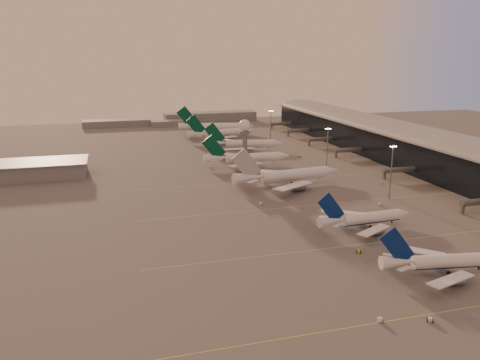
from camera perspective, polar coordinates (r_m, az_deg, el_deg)
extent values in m
plane|color=#525050|center=(153.54, 11.41, -9.70)|extent=(700.00, 700.00, 0.00)
cube|color=gold|center=(176.00, 18.76, -6.95)|extent=(180.00, 0.25, 0.02)
cube|color=gold|center=(212.19, 12.02, -2.73)|extent=(180.00, 0.25, 0.02)
cube|color=gold|center=(251.25, 7.33, 0.25)|extent=(180.00, 0.25, 0.02)
cube|color=gold|center=(296.63, 3.61, 2.61)|extent=(180.00, 0.25, 0.02)
cube|color=black|center=(296.00, 20.72, 3.42)|extent=(36.00, 360.00, 18.00)
cylinder|color=gray|center=(294.49, 20.88, 5.13)|extent=(10.08, 360.00, 10.08)
cube|color=gray|center=(294.45, 20.88, 5.17)|extent=(40.00, 362.00, 0.80)
cube|color=slate|center=(213.59, 25.50, -3.17)|extent=(1.20, 1.20, 4.40)
cylinder|color=slate|center=(262.95, 19.08, 1.21)|extent=(22.00, 2.80, 2.80)
cube|color=slate|center=(258.02, 17.20, 0.58)|extent=(1.20, 1.20, 4.40)
cylinder|color=slate|center=(309.45, 13.28, 3.61)|extent=(22.00, 2.80, 2.80)
cube|color=slate|center=(305.26, 11.60, 3.11)|extent=(1.20, 1.20, 4.40)
cylinder|color=slate|center=(346.17, 9.96, 4.96)|extent=(22.00, 2.80, 2.80)
cube|color=slate|center=(342.44, 8.43, 4.52)|extent=(1.20, 1.20, 4.40)
cylinder|color=slate|center=(383.98, 7.28, 6.03)|extent=(22.00, 2.80, 2.80)
cube|color=slate|center=(380.61, 5.88, 5.65)|extent=(1.20, 1.20, 4.40)
cylinder|color=slate|center=(420.73, 5.18, 6.87)|extent=(22.00, 2.80, 2.80)
cube|color=slate|center=(417.66, 3.88, 6.52)|extent=(1.20, 1.20, 4.40)
cube|color=slate|center=(275.66, -26.54, 0.94)|extent=(80.00, 25.00, 8.00)
cube|color=gray|center=(274.79, -26.64, 1.79)|extent=(82.00, 27.00, 0.60)
cylinder|color=slate|center=(258.95, 0.58, 3.31)|extent=(2.60, 2.60, 22.00)
cylinder|color=slate|center=(256.87, 0.59, 5.82)|extent=(5.20, 5.20, 1.20)
sphere|color=white|center=(256.28, 0.59, 6.68)|extent=(6.40, 6.40, 6.40)
cylinder|color=slate|center=(255.77, 0.59, 7.50)|extent=(0.16, 0.16, 2.00)
cylinder|color=slate|center=(221.36, 17.95, 0.95)|extent=(0.56, 0.56, 25.00)
cube|color=slate|center=(218.91, 18.20, 4.00)|extent=(3.60, 0.25, 0.25)
sphere|color=#FFEABF|center=(218.16, 17.86, 3.89)|extent=(0.56, 0.56, 0.56)
sphere|color=#FFEABF|center=(218.71, 18.08, 3.89)|extent=(0.56, 0.56, 0.56)
sphere|color=#FFEABF|center=(219.26, 18.30, 3.90)|extent=(0.56, 0.56, 0.56)
sphere|color=#FFEABF|center=(219.81, 18.52, 3.91)|extent=(0.56, 0.56, 0.56)
cylinder|color=slate|center=(265.51, 10.58, 3.67)|extent=(0.56, 0.56, 25.00)
cube|color=slate|center=(263.47, 10.71, 6.23)|extent=(3.60, 0.25, 0.25)
sphere|color=#FFEABF|center=(262.88, 10.41, 6.14)|extent=(0.56, 0.56, 0.56)
sphere|color=#FFEABF|center=(263.31, 10.60, 6.15)|extent=(0.56, 0.56, 0.56)
sphere|color=#FFEABF|center=(263.75, 10.80, 6.15)|extent=(0.56, 0.56, 0.56)
sphere|color=#FFEABF|center=(264.19, 11.00, 6.16)|extent=(0.56, 0.56, 0.56)
cylinder|color=slate|center=(346.68, 3.77, 6.50)|extent=(0.56, 0.56, 25.00)
cube|color=slate|center=(345.13, 3.80, 8.47)|extent=(3.60, 0.25, 0.25)
sphere|color=#FFEABF|center=(344.68, 3.56, 8.40)|extent=(0.56, 0.56, 0.56)
sphere|color=#FFEABF|center=(345.01, 3.72, 8.41)|extent=(0.56, 0.56, 0.56)
sphere|color=#FFEABF|center=(345.34, 3.88, 8.41)|extent=(0.56, 0.56, 0.56)
sphere|color=#FFEABF|center=(345.67, 4.04, 8.41)|extent=(0.56, 0.56, 0.56)
cube|color=slate|center=(447.74, -14.80, 6.73)|extent=(60.00, 18.00, 6.00)
cube|color=slate|center=(467.28, -3.66, 7.70)|extent=(90.00, 20.00, 9.00)
cube|color=slate|center=(441.37, -8.23, 6.89)|extent=(40.00, 15.00, 5.00)
cylinder|color=white|center=(155.41, 24.35, -9.15)|extent=(24.36, 7.78, 4.09)
cylinder|color=navy|center=(155.77, 24.32, -9.46)|extent=(23.70, 6.57, 2.94)
cone|color=white|center=(147.43, 18.59, -9.66)|extent=(10.58, 5.61, 4.09)
cube|color=white|center=(145.03, 24.31, -11.20)|extent=(17.73, 9.47, 1.29)
cylinder|color=slate|center=(149.08, 24.75, -11.32)|extent=(5.00, 3.35, 2.66)
cube|color=slate|center=(148.60, 24.80, -10.92)|extent=(0.36, 0.32, 1.64)
cube|color=white|center=(160.89, 20.69, -8.22)|extent=(16.30, 13.66, 1.29)
cylinder|color=slate|center=(161.02, 21.95, -9.05)|extent=(5.00, 3.35, 2.66)
cube|color=slate|center=(160.58, 21.99, -8.67)|extent=(0.36, 0.32, 1.64)
cube|color=navy|center=(145.26, 18.57, -7.86)|extent=(11.14, 2.12, 12.18)
cube|color=white|center=(143.63, 19.39, -10.36)|extent=(4.95, 3.03, 0.27)
cube|color=white|center=(151.23, 17.87, -8.92)|extent=(4.81, 4.09, 0.27)
cylinder|color=black|center=(161.23, 27.07, -9.69)|extent=(0.54, 0.54, 1.08)
cylinder|color=black|center=(157.38, 23.19, -9.81)|extent=(1.25, 0.72, 1.18)
cylinder|color=black|center=(153.71, 24.06, -10.51)|extent=(1.25, 0.72, 1.18)
cylinder|color=white|center=(184.56, 15.76, -4.57)|extent=(24.48, 5.47, 4.14)
cylinder|color=navy|center=(184.87, 15.74, -4.85)|extent=(23.93, 4.29, 2.98)
cone|color=white|center=(192.88, 19.33, -4.02)|extent=(4.92, 4.39, 4.14)
cone|color=white|center=(175.55, 11.09, -5.11)|extent=(10.40, 4.69, 4.14)
cube|color=white|center=(173.75, 15.99, -6.08)|extent=(17.14, 12.58, 1.30)
cylinder|color=slate|center=(177.86, 16.30, -6.26)|extent=(4.84, 2.94, 2.69)
cube|color=slate|center=(177.45, 16.33, -5.91)|extent=(0.34, 0.29, 1.65)
cube|color=white|center=(189.69, 12.53, -4.06)|extent=(17.66, 11.07, 1.30)
cylinder|color=slate|center=(189.89, 13.64, -4.71)|extent=(4.84, 2.94, 2.69)
cube|color=slate|center=(189.51, 13.66, -4.38)|extent=(0.34, 0.29, 1.65)
cube|color=navy|center=(173.64, 11.03, -3.55)|extent=(11.35, 1.01, 12.32)
cube|color=white|center=(171.74, 11.88, -5.58)|extent=(4.96, 3.83, 0.27)
cube|color=white|center=(179.37, 10.37, -4.60)|extent=(5.02, 3.45, 0.27)
cylinder|color=black|center=(190.68, 18.00, -5.02)|extent=(0.54, 0.54, 1.09)
cylinder|color=black|center=(186.28, 14.79, -5.23)|extent=(1.23, 0.61, 1.20)
cylinder|color=black|center=(182.58, 15.61, -5.70)|extent=(1.23, 0.61, 1.20)
cylinder|color=white|center=(237.58, 6.71, 0.38)|extent=(36.56, 9.38, 5.65)
cylinder|color=white|center=(237.90, 6.71, 0.09)|extent=(35.67, 7.73, 4.07)
cone|color=white|center=(248.27, 11.12, 0.84)|extent=(7.55, 6.35, 5.65)
cone|color=white|center=(226.70, 0.99, -0.04)|extent=(15.67, 7.20, 5.65)
cube|color=white|center=(221.02, 6.52, -0.99)|extent=(24.89, 19.49, 1.68)
cylinder|color=slate|center=(226.66, 7.06, -1.20)|extent=(7.34, 4.38, 3.67)
cube|color=slate|center=(226.31, 7.07, -0.89)|extent=(0.30, 0.26, 2.26)
cube|color=white|center=(247.02, 3.26, 0.79)|extent=(26.32, 15.31, 1.68)
cylinder|color=slate|center=(246.31, 4.52, 0.18)|extent=(7.34, 4.38, 3.67)
cube|color=slate|center=(245.98, 4.53, 0.47)|extent=(0.30, 0.26, 2.26)
cube|color=#A5A8AD|center=(224.79, 0.81, 1.58)|extent=(15.61, 1.95, 16.77)
cube|color=white|center=(220.33, 1.61, -0.45)|extent=(7.33, 5.93, 0.23)
cube|color=white|center=(232.83, 0.26, 0.40)|extent=(7.48, 4.86, 0.23)
cylinder|color=black|center=(245.09, 9.53, -0.11)|extent=(0.46, 0.46, 0.91)
cylinder|color=black|center=(238.84, 5.85, -0.36)|extent=(1.04, 0.56, 1.00)
cylinder|color=black|center=(235.42, 6.29, -0.60)|extent=(1.04, 0.56, 1.00)
cylinder|color=white|center=(277.92, 1.63, 2.57)|extent=(32.48, 6.77, 5.20)
cylinder|color=white|center=(278.18, 1.63, 2.33)|extent=(31.76, 5.28, 3.75)
cone|color=white|center=(283.22, 5.41, 2.74)|extent=(6.49, 5.50, 5.20)
cone|color=white|center=(273.12, -3.03, 2.47)|extent=(13.77, 5.86, 5.20)
cube|color=white|center=(263.42, 0.68, 1.68)|extent=(23.50, 14.89, 1.54)
cylinder|color=slate|center=(267.86, 1.34, 1.43)|extent=(6.40, 3.68, 3.38)
cube|color=slate|center=(267.57, 1.35, 1.68)|extent=(0.28, 0.24, 2.08)
cube|color=white|center=(289.24, -0.56, 2.88)|extent=(22.90, 16.65, 1.54)
cylinder|color=slate|center=(287.48, 0.34, 2.37)|extent=(6.40, 3.68, 3.38)
cube|color=slate|center=(287.22, 0.34, 2.61)|extent=(0.28, 0.24, 2.08)
cube|color=#033E29|center=(271.74, -3.19, 3.74)|extent=(14.31, 1.01, 15.40)
cube|color=white|center=(267.05, -2.85, 2.21)|extent=(6.66, 4.61, 0.22)
cube|color=white|center=(279.07, -3.30, 2.76)|extent=(6.60, 5.06, 0.22)
cylinder|color=black|center=(281.86, 4.04, 2.04)|extent=(0.45, 0.45, 0.90)
cylinder|color=black|center=(279.87, 1.01, 1.99)|extent=(1.01, 0.50, 0.99)
cylinder|color=black|center=(276.14, 1.20, 1.81)|extent=(1.01, 0.50, 0.99)
cylinder|color=white|center=(321.82, 1.17, 4.29)|extent=(32.84, 12.41, 5.24)
cylinder|color=white|center=(322.04, 1.17, 4.08)|extent=(31.88, 10.83, 3.77)
cone|color=white|center=(323.64, 4.61, 4.30)|extent=(7.31, 6.52, 5.24)
cone|color=white|center=(321.05, -2.95, 4.36)|extent=(14.46, 8.17, 5.24)
cube|color=white|center=(308.18, -0.15, 3.64)|extent=(24.20, 11.39, 1.55)
cylinder|color=slate|center=(311.96, 0.55, 3.37)|extent=(6.89, 4.73, 3.41)
cube|color=slate|center=(311.71, 0.56, 3.60)|extent=(0.31, 0.28, 2.10)
cube|color=white|center=(335.00, -0.35, 4.55)|extent=(21.39, 19.60, 1.55)
cylinder|color=slate|center=(332.40, 0.36, 4.09)|extent=(6.89, 4.73, 3.41)
cube|color=slate|center=(332.17, 0.36, 4.30)|extent=(0.31, 0.28, 2.10)
cube|color=#033E29|center=(319.96, -3.08, 5.46)|extent=(14.12, 3.55, 15.51)
cube|color=white|center=(314.85, -3.00, 4.18)|extent=(6.66, 3.71, 0.23)
cube|color=white|center=(327.21, -2.98, 4.59)|extent=(6.37, 5.79, 0.23)
cylinder|color=black|center=(323.46, 3.36, 3.73)|extent=(0.45, 0.45, 0.90)
cylinder|color=black|center=(324.22, 0.69, 3.79)|extent=(1.07, 0.66, 0.99)
cylinder|color=black|center=(320.33, 0.73, 3.65)|extent=(1.07, 0.66, 0.99)
cylinder|color=white|center=(365.96, -1.65, 5.63)|extent=(35.71, 13.43, 5.70)
cylinder|color=white|center=(366.17, -1.65, 5.44)|extent=(34.67, 11.71, 4.10)
cone|color=white|center=(375.80, 1.24, 5.88)|extent=(7.94, 7.08, 5.70)
cone|color=white|center=(355.42, -5.28, 5.42)|extent=(15.71, 8.86, 5.70)
cube|color=white|center=(349.19, -1.82, 5.02)|extent=(23.29, 21.28, 1.69)
cylinder|color=slate|center=(354.60, -1.45, 4.79)|extent=(7.49, 5.13, 3.70)
cube|color=slate|center=(354.36, -1.45, 5.00)|extent=(0.34, 0.31, 2.28)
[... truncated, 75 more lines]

